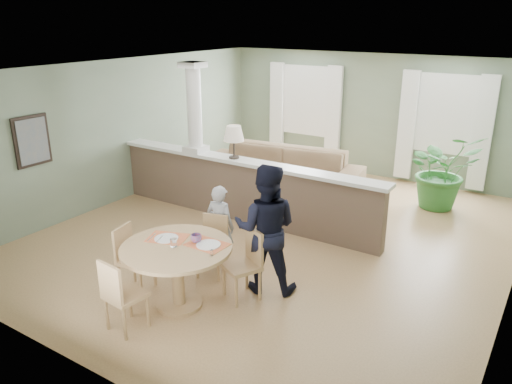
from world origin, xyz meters
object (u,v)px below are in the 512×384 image
Objects in this scene: houseplant at (442,170)px; chair_far_man at (247,261)px; chair_near at (120,293)px; chair_side at (131,255)px; child_person at (220,226)px; dining_table at (178,259)px; man_person at (266,229)px; sofa at (278,173)px; chair_far_boy at (213,242)px.

chair_far_man is (-1.29, -4.65, -0.22)m from houseplant.
chair_side is (-0.60, 0.75, -0.01)m from chair_near.
chair_side is 0.73× the size of child_person.
dining_table reaches higher than chair_far_man.
man_person is (0.68, 0.94, 0.21)m from dining_table.
man_person reaches higher than dining_table.
child_person reaches higher than dining_table.
houseplant is at bearing 13.55° from sofa.
man_person is at bearing 53.86° from dining_table.
houseplant is 5.60m from dining_table.
chair_side is (0.23, -4.20, 0.01)m from sofa.
chair_far_man is at bearing -113.09° from chair_near.
chair_side is (-1.38, -0.66, -0.02)m from chair_far_man.
man_person is (0.10, 0.30, 0.36)m from chair_far_man.
chair_near is 0.52× the size of man_person.
dining_table is at bearing -105.68° from chair_far_man.
chair_far_boy is (-0.16, 0.92, -0.19)m from dining_table.
chair_far_man is 0.53× the size of man_person.
chair_far_boy is 0.92× the size of chair_far_man.
chair_near is (-2.07, -6.05, -0.23)m from houseplant.
dining_table is at bearing 31.45° from man_person.
man_person reaches higher than houseplant.
chair_near is 0.96m from chair_side.
chair_far_boy is at bearing -20.92° from man_person.
child_person reaches higher than chair_far_man.
sofa is 5.01m from chair_near.
dining_table is 1.18m from child_person.
houseplant is 5.94m from chair_side.
chair_far_man is 1.04× the size of chair_side.
child_person reaches higher than chair_side.
sofa is 3.62× the size of chair_near.
man_person is at bearing -105.28° from houseplant.
child_person is (-2.09, -4.12, -0.11)m from houseplant.
chair_side is (-0.79, -0.02, -0.16)m from dining_table.
chair_far_boy is 0.49× the size of man_person.
sofa is at bearing -159.10° from houseplant.
dining_table is at bearing -83.55° from sofa.
dining_table is 0.95m from chair_far_boy.
child_person is at bearing -37.20° from chair_side.
houseplant is 4.83m from chair_far_man.
chair_far_boy is at bearing -85.12° from chair_near.
chair_far_man reaches higher than chair_side.
man_person is at bearing -69.51° from sofa.
chair_near is at bearing -92.12° from chair_far_man.
sofa is at bearing -84.58° from man_person.
sofa is at bearing 89.05° from chair_far_boy.
chair_side is at bearing -45.27° from chair_near.
dining_table is at bearing -95.77° from chair_far_boy.
chair_far_boy is at bearing -82.51° from sofa.
dining_table is 1.18m from man_person.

